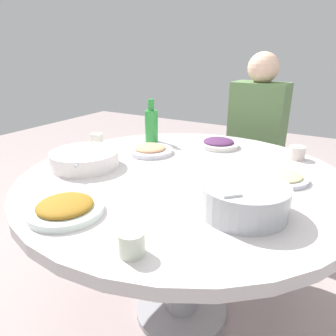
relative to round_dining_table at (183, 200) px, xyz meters
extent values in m
plane|color=#A08F8D|center=(0.00, 0.00, -0.62)|extent=(8.00, 8.00, 0.00)
cylinder|color=#99999E|center=(0.00, 0.00, -0.60)|extent=(0.45, 0.45, 0.03)
cylinder|color=#99999E|center=(0.00, 0.00, -0.25)|extent=(0.15, 0.15, 0.67)
cylinder|color=beige|center=(0.00, 0.00, 0.10)|extent=(1.35, 1.35, 0.04)
cylinder|color=#B2B5BA|center=(0.32, -0.20, 0.17)|extent=(0.28, 0.28, 0.10)
ellipsoid|color=white|center=(0.32, -0.20, 0.18)|extent=(0.23, 0.23, 0.11)
cube|color=white|center=(0.26, -0.26, 0.22)|extent=(0.15, 0.15, 0.01)
cylinder|color=white|center=(-0.42, -0.14, 0.16)|extent=(0.30, 0.30, 0.07)
cylinder|color=black|center=(-0.42, -0.14, 0.15)|extent=(0.26, 0.26, 0.05)
cylinder|color=silver|center=(-0.42, -0.14, 0.18)|extent=(0.19, 0.28, 0.01)
cylinder|color=silver|center=(-0.27, 0.16, 0.13)|extent=(0.23, 0.23, 0.02)
ellipsoid|color=tan|center=(-0.27, 0.16, 0.15)|extent=(0.16, 0.16, 0.03)
cylinder|color=white|center=(-0.16, -0.49, 0.13)|extent=(0.24, 0.24, 0.02)
ellipsoid|color=#94651B|center=(-0.16, -0.49, 0.15)|extent=(0.18, 0.18, 0.04)
cylinder|color=silver|center=(-0.02, 0.43, 0.13)|extent=(0.21, 0.21, 0.02)
ellipsoid|color=#4E2751|center=(-0.02, 0.43, 0.15)|extent=(0.16, 0.16, 0.03)
cylinder|color=silver|center=(0.37, 0.13, 0.13)|extent=(0.20, 0.20, 0.02)
ellipsoid|color=#CBC083|center=(0.37, 0.13, 0.14)|extent=(0.16, 0.16, 0.02)
cylinder|color=green|center=(-0.38, 0.34, 0.21)|extent=(0.07, 0.07, 0.18)
cylinder|color=green|center=(-0.38, 0.34, 0.33)|extent=(0.03, 0.03, 0.06)
cylinder|color=silver|center=(0.38, 0.43, 0.15)|extent=(0.08, 0.08, 0.06)
cylinder|color=silver|center=(-0.59, 0.13, 0.16)|extent=(0.06, 0.06, 0.07)
cylinder|color=silver|center=(0.14, -0.55, 0.15)|extent=(0.07, 0.07, 0.06)
cylinder|color=brown|center=(0.06, 0.94, -0.39)|extent=(0.37, 0.37, 0.46)
cube|color=#2D333D|center=(0.06, 0.94, -0.10)|extent=(0.34, 0.36, 0.12)
cube|color=#597948|center=(0.06, 0.94, 0.19)|extent=(0.35, 0.22, 0.46)
sphere|color=beige|center=(0.06, 0.94, 0.51)|extent=(0.19, 0.19, 0.19)
camera|label=1|loc=(0.55, -1.07, 0.60)|focal=33.08mm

